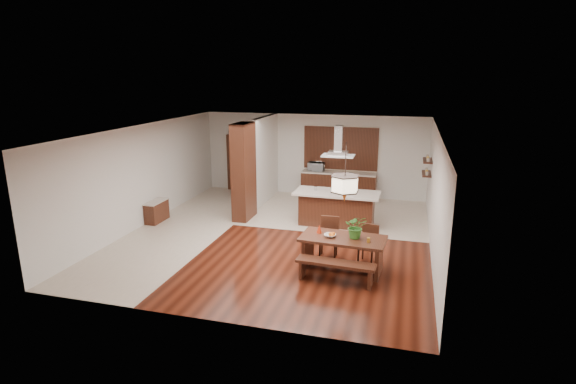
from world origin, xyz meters
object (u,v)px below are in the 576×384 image
(hallway_console, at_px, (157,211))
(kitchen_island, at_px, (337,208))
(dining_chair_left, at_px, (329,238))
(range_hood, at_px, (339,141))
(dining_bench, at_px, (335,272))
(fruit_bowl, at_px, (330,236))
(dining_table, at_px, (343,246))
(dining_chair_right, at_px, (368,245))
(foliage_plant, at_px, (356,227))
(island_cup, at_px, (352,192))
(pendant_lantern, at_px, (345,173))
(microwave, at_px, (316,167))

(hallway_console, distance_m, kitchen_island, 5.34)
(dining_chair_left, bearing_deg, range_hood, 91.99)
(dining_bench, bearing_deg, fruit_bowl, 111.24)
(fruit_bowl, xyz_separation_m, kitchen_island, (-0.35, 3.10, -0.30))
(hallway_console, distance_m, dining_table, 6.17)
(dining_chair_left, height_order, dining_chair_right, dining_chair_left)
(foliage_plant, relative_size, island_cup, 4.24)
(pendant_lantern, xyz_separation_m, fruit_bowl, (-0.28, -0.06, -1.43))
(kitchen_island, bearing_deg, dining_chair_right, -65.21)
(pendant_lantern, xyz_separation_m, range_hood, (-0.63, 3.04, 0.22))
(dining_bench, bearing_deg, hallway_console, 155.79)
(hallway_console, relative_size, range_hood, 0.98)
(dining_chair_left, bearing_deg, dining_table, -57.29)
(foliage_plant, xyz_separation_m, fruit_bowl, (-0.56, -0.08, -0.23))
(foliage_plant, bearing_deg, hallway_console, 162.64)
(fruit_bowl, bearing_deg, foliage_plant, 8.02)
(foliage_plant, height_order, island_cup, foliage_plant)
(dining_chair_left, bearing_deg, kitchen_island, 92.00)
(dining_chair_left, xyz_separation_m, foliage_plant, (0.70, -0.58, 0.55))
(dining_table, distance_m, dining_chair_left, 0.74)
(hallway_console, relative_size, dining_bench, 0.53)
(dining_table, xyz_separation_m, dining_chair_left, (-0.43, 0.60, -0.08))
(dining_chair_left, height_order, microwave, microwave)
(dining_chair_right, height_order, foliage_plant, foliage_plant)
(foliage_plant, distance_m, kitchen_island, 3.20)
(dining_bench, xyz_separation_m, microwave, (-1.81, 6.59, 0.87))
(microwave, bearing_deg, dining_chair_right, -66.67)
(hallway_console, bearing_deg, island_cup, 10.27)
(pendant_lantern, height_order, range_hood, same)
(microwave, bearing_deg, island_cup, -61.03)
(hallway_console, bearing_deg, fruit_bowl, -19.70)
(pendant_lantern, bearing_deg, fruit_bowl, -168.90)
(kitchen_island, relative_size, island_cup, 19.43)
(dining_chair_right, distance_m, island_cup, 2.59)
(dining_bench, xyz_separation_m, foliage_plant, (0.32, 0.70, 0.81))
(dining_chair_left, xyz_separation_m, kitchen_island, (-0.20, 2.44, 0.02))
(dining_table, height_order, microwave, microwave)
(dining_table, xyz_separation_m, foliage_plant, (0.27, 0.02, 0.47))
(dining_chair_right, distance_m, pendant_lantern, 1.94)
(hallway_console, bearing_deg, range_hood, 11.99)
(microwave, bearing_deg, dining_bench, -74.99)
(hallway_console, distance_m, fruit_bowl, 5.93)
(dining_table, relative_size, foliage_plant, 3.64)
(kitchen_island, bearing_deg, dining_table, -77.88)
(dining_table, relative_size, pendant_lantern, 1.47)
(dining_bench, xyz_separation_m, pendant_lantern, (0.04, 0.67, 2.01))
(kitchen_island, relative_size, microwave, 4.38)
(pendant_lantern, height_order, fruit_bowl, pendant_lantern)
(foliage_plant, bearing_deg, range_hood, 106.69)
(pendant_lantern, bearing_deg, hallway_console, 161.68)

